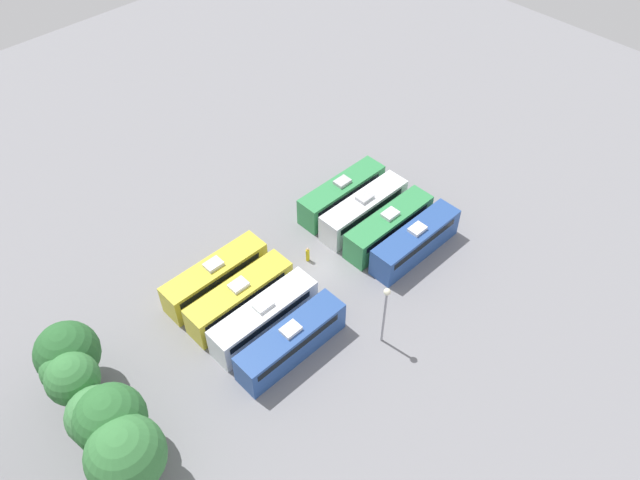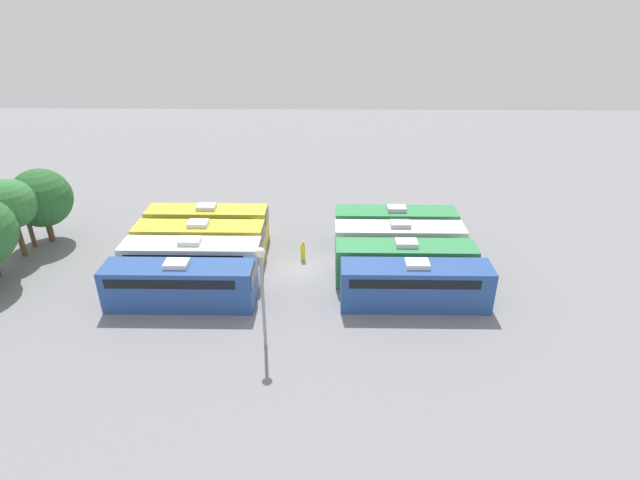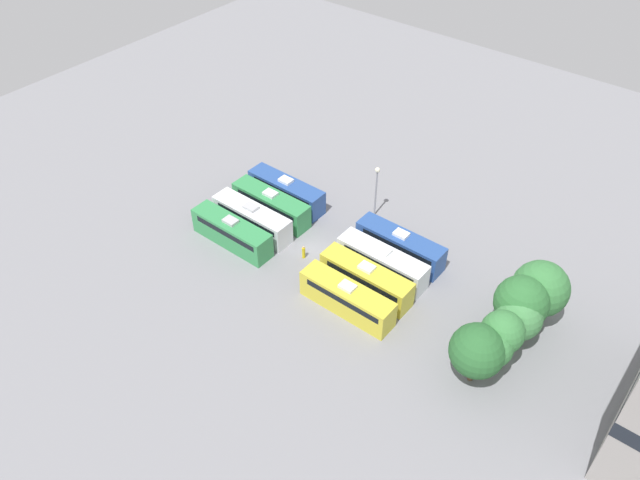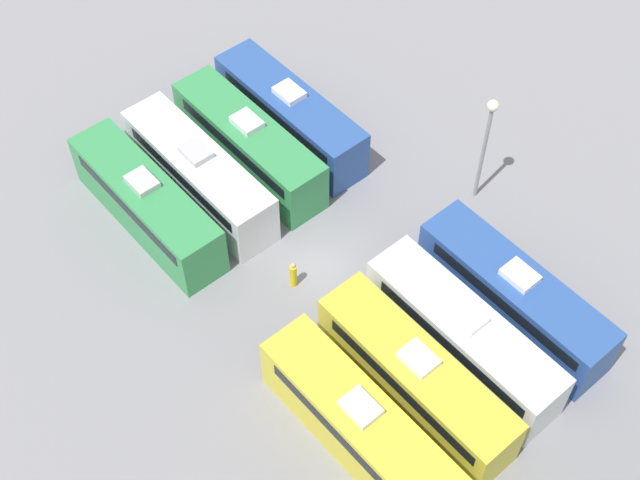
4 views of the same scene
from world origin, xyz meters
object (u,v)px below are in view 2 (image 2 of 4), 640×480
object	(u,v)px
worker_person	(303,251)
tree_4	(23,203)
bus_2	(398,242)
bus_4	(179,284)
tree_3	(10,204)
bus_1	(404,262)
tree_5	(41,198)
bus_5	(192,260)
light_pole	(262,280)
bus_0	(415,284)
bus_3	(395,225)
bus_7	(208,224)
bus_6	(200,241)

from	to	relation	value
worker_person	tree_4	distance (m)	23.76
bus_2	bus_4	distance (m)	17.43
bus_2	tree_4	xyz separation A→B (m)	(1.97, 31.24, 2.34)
worker_person	tree_3	xyz separation A→B (m)	(0.33, 23.45, 3.87)
bus_1	tree_3	xyz separation A→B (m)	(3.70, 31.26, 2.94)
bus_1	tree_5	bearing A→B (deg)	77.87
bus_5	bus_2	bearing A→B (deg)	-78.40
bus_1	worker_person	world-z (taller)	bus_1
bus_5	light_pole	xyz separation A→B (m)	(-7.92, -6.45, 3.02)
tree_4	bus_0	bearing A→B (deg)	-105.00
bus_1	bus_5	xyz separation A→B (m)	(0.05, 16.06, 0.00)
bus_3	worker_person	xyz separation A→B (m)	(-3.20, 7.88, -0.93)
bus_5	tree_4	xyz separation A→B (m)	(5.26, 15.20, 2.34)
bus_7	tree_5	xyz separation A→B (m)	(-0.13, 14.06, 2.35)
bus_2	worker_person	distance (m)	7.84
light_pole	tree_5	world-z (taller)	light_pole
bus_3	bus_0	bearing A→B (deg)	-178.61
bus_6	tree_5	bearing A→B (deg)	76.81
bus_0	tree_3	world-z (taller)	tree_3
bus_1	bus_0	bearing A→B (deg)	-174.46
bus_6	worker_person	xyz separation A→B (m)	(0.17, -8.38, -0.93)
light_pole	tree_3	distance (m)	24.54
bus_4	bus_6	xyz separation A→B (m)	(6.63, 0.11, 0.00)
bus_5	tree_4	distance (m)	16.26
bus_6	bus_7	distance (m)	3.45
bus_0	worker_person	xyz separation A→B (m)	(6.52, 8.11, -0.93)
bus_2	bus_5	bearing A→B (deg)	101.60
bus_4	light_pole	xyz separation A→B (m)	(-4.44, -6.47, 3.02)
bus_7	tree_5	distance (m)	14.25
bus_1	bus_5	size ratio (longest dim) A/B	1.00
tree_5	tree_4	bearing A→B (deg)	142.69
tree_3	tree_5	xyz separation A→B (m)	(2.82, -0.91, -0.58)
bus_4	tree_3	bearing A→B (deg)	64.84
bus_2	tree_3	bearing A→B (deg)	89.34
bus_3	bus_6	world-z (taller)	same
bus_6	bus_7	xyz separation A→B (m)	(3.45, 0.10, 0.00)
bus_0	tree_5	bearing A→B (deg)	72.49
bus_0	tree_4	size ratio (longest dim) A/B	1.76
bus_5	tree_5	distance (m)	15.85
tree_3	bus_2	bearing A→B (deg)	-90.66
bus_6	tree_3	size ratio (longest dim) A/B	1.55
worker_person	tree_3	size ratio (longest dim) A/B	0.25
bus_0	worker_person	world-z (taller)	bus_0
bus_6	worker_person	size ratio (longest dim) A/B	6.13
bus_0	bus_6	distance (m)	17.67
bus_3	tree_3	xyz separation A→B (m)	(-2.87, 31.33, 2.94)
tree_4	bus_3	bearing A→B (deg)	-87.71
bus_4	worker_person	xyz separation A→B (m)	(6.80, -8.27, -0.93)
bus_4	bus_7	size ratio (longest dim) A/B	1.00
bus_2	bus_4	world-z (taller)	same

